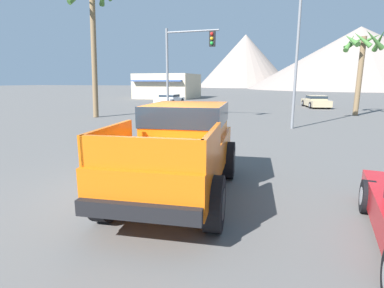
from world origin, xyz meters
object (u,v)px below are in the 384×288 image
Objects in this scene: orange_pickup_truck at (181,143)px; street_lamp_post at (298,36)px; palm_tree_tall at (362,52)px; parked_car_tan at (316,101)px; parked_car_white at (170,99)px; palm_tree_short at (90,16)px; traffic_light_main at (186,57)px.

street_lamp_post is (2.50, 10.54, 3.58)m from orange_pickup_truck.
parked_car_tan is at bearing 108.49° from palm_tree_tall.
parked_car_white is at bearing 106.23° from orange_pickup_truck.
street_lamp_post is 0.88× the size of palm_tree_short.
palm_tree_short is at bearing 174.48° from street_lamp_post.
parked_car_white is 13.05m from traffic_light_main.
palm_tree_short is (-0.79, -11.84, 6.09)m from parked_car_white.
traffic_light_main is 0.74× the size of street_lamp_post.
palm_tree_tall is at bearing -83.01° from parked_car_tan.
street_lamp_post reaches higher than palm_tree_tall.
street_lamp_post reaches higher than orange_pickup_truck.
palm_tree_tall is at bearing 63.02° from orange_pickup_truck.
orange_pickup_truck is 25.61m from parked_car_tan.
palm_tree_short is (-6.47, -0.60, 2.67)m from traffic_light_main.
parked_car_white is 0.76× the size of palm_tree_tall.
street_lamp_post is at bearing -110.32° from parked_car_tan.
palm_tree_tall reaches higher than orange_pickup_truck.
palm_tree_tall is (7.00, 18.50, 3.40)m from orange_pickup_truck.
palm_tree_tall is (16.78, -5.14, 3.92)m from parked_car_white.
traffic_light_main is at bearing -151.23° from palm_tree_tall.
orange_pickup_truck is 0.56× the size of palm_tree_short.
palm_tree_short is at bearing -150.46° from parked_car_tan.
orange_pickup_truck is at bearing -112.24° from parked_car_tan.
parked_car_white is 0.97× the size of parked_car_tan.
orange_pickup_truck is 0.85× the size of palm_tree_tall.
orange_pickup_truck is at bearing -110.73° from palm_tree_tall.
street_lamp_post is 13.28m from palm_tree_short.
traffic_light_main reaches higher than parked_car_white.
traffic_light_main is 7.03m from palm_tree_short.
parked_car_white is at bearing 133.16° from street_lamp_post.
palm_tree_short reaches higher than orange_pickup_truck.
parked_car_tan is at bearing 55.18° from traffic_light_main.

